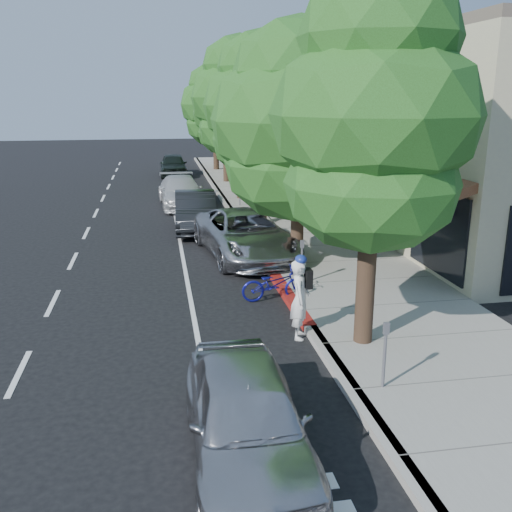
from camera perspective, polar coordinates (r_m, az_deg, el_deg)
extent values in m
plane|color=black|center=(14.27, 4.38, -5.96)|extent=(120.00, 120.00, 0.00)
cube|color=gray|center=(22.20, 5.11, 2.19)|extent=(4.60, 56.00, 0.15)
cube|color=#9E998E|center=(21.73, -0.77, 1.95)|extent=(0.30, 56.00, 0.15)
cube|color=maroon|center=(15.15, 3.46, -4.32)|extent=(0.32, 4.00, 0.15)
cube|color=#B6AC8C|center=(33.48, 13.16, 12.38)|extent=(10.00, 36.00, 7.00)
cylinder|color=black|center=(12.27, 10.89, -3.01)|extent=(0.40, 0.40, 2.78)
ellipsoid|color=#224615|center=(11.76, 11.45, 7.11)|extent=(3.57, 3.57, 2.85)
ellipsoid|color=#224615|center=(11.64, 11.82, 13.68)|extent=(4.20, 4.20, 3.36)
ellipsoid|color=#224615|center=(11.68, 12.24, 20.69)|extent=(3.15, 3.15, 2.52)
cylinder|color=black|center=(17.81, 4.14, 2.82)|extent=(0.40, 0.40, 2.58)
ellipsoid|color=#224615|center=(17.47, 4.27, 9.33)|extent=(4.59, 4.59, 3.67)
ellipsoid|color=#224615|center=(17.37, 4.36, 13.44)|extent=(5.40, 5.40, 4.32)
ellipsoid|color=#224615|center=(17.37, 4.45, 17.82)|extent=(4.05, 4.05, 3.24)
cylinder|color=black|center=(23.55, 0.62, 6.29)|extent=(0.40, 0.40, 2.77)
ellipsoid|color=#224615|center=(23.28, 0.63, 11.57)|extent=(4.10, 4.10, 3.28)
ellipsoid|color=#224615|center=(23.22, 0.64, 14.88)|extent=(4.82, 4.82, 3.86)
ellipsoid|color=#224615|center=(23.24, 0.66, 18.39)|extent=(3.61, 3.61, 2.89)
cylinder|color=black|center=(29.39, -1.53, 8.34)|extent=(0.40, 0.40, 2.92)
ellipsoid|color=#224615|center=(29.18, -1.57, 12.81)|extent=(4.26, 4.26, 3.40)
ellipsoid|color=#224615|center=(29.14, -1.59, 15.59)|extent=(5.01, 5.01, 4.00)
ellipsoid|color=#224615|center=(29.17, -1.61, 18.54)|extent=(3.75, 3.75, 3.00)
cylinder|color=black|center=(35.32, -2.97, 9.19)|extent=(0.40, 0.40, 2.42)
ellipsoid|color=#224615|center=(35.15, -3.02, 12.26)|extent=(3.45, 3.45, 2.76)
ellipsoid|color=#224615|center=(35.10, -3.05, 14.17)|extent=(4.05, 4.05, 3.24)
ellipsoid|color=#224615|center=(35.09, -3.08, 16.20)|extent=(3.04, 3.04, 2.43)
cylinder|color=black|center=(41.24, -4.01, 10.27)|extent=(0.40, 0.40, 2.63)
ellipsoid|color=#224615|center=(41.09, -4.07, 13.14)|extent=(4.21, 4.21, 3.37)
ellipsoid|color=#224615|center=(41.05, -4.11, 14.92)|extent=(4.96, 4.96, 3.97)
ellipsoid|color=#224615|center=(41.05, -4.15, 16.80)|extent=(3.72, 3.72, 2.97)
imported|color=white|center=(12.73, 4.43, -4.35)|extent=(0.60, 0.76, 1.82)
imported|color=navy|center=(15.10, 1.86, -2.82)|extent=(1.77, 0.64, 0.92)
imported|color=#ADADB1|center=(19.09, -1.06, 2.16)|extent=(3.30, 5.89, 1.56)
imported|color=black|center=(23.18, -6.06, 4.48)|extent=(1.79, 4.68, 1.52)
imported|color=#BABABA|center=(28.23, -7.50, 6.39)|extent=(2.29, 5.06, 1.44)
imported|color=black|center=(39.15, -8.26, 9.00)|extent=(1.79, 4.34, 1.47)
imported|color=#AFAEB3|center=(8.71, -0.94, -15.77)|extent=(1.76, 4.28, 1.45)
imported|color=black|center=(20.96, 9.03, 3.73)|extent=(1.00, 0.94, 1.63)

